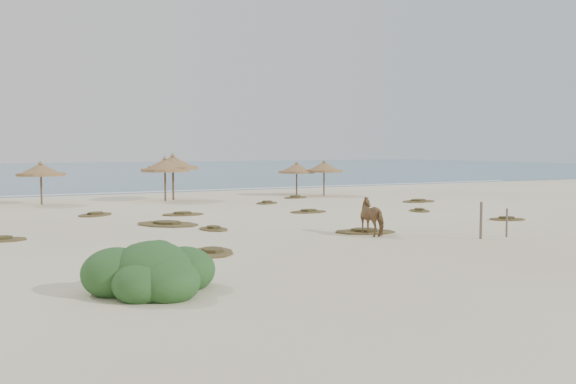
# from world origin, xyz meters

# --- Properties ---
(ground) EXTENTS (160.00, 160.00, 0.00)m
(ground) POSITION_xyz_m (0.00, 0.00, 0.00)
(ground) COLOR beige
(ground) RESTS_ON ground
(ocean) EXTENTS (200.00, 100.00, 0.01)m
(ocean) POSITION_xyz_m (0.00, 75.00, 0.00)
(ocean) COLOR #2A617F
(ocean) RESTS_ON ground
(foam_line) EXTENTS (70.00, 0.60, 0.01)m
(foam_line) POSITION_xyz_m (0.00, 26.00, 0.00)
(foam_line) COLOR white
(foam_line) RESTS_ON ground
(palapa_1) EXTENTS (3.63, 3.63, 2.60)m
(palapa_1) POSITION_xyz_m (-9.39, 18.44, 2.02)
(palapa_1) COLOR brown
(palapa_1) RESTS_ON ground
(palapa_2) EXTENTS (3.59, 3.59, 2.84)m
(palapa_2) POSITION_xyz_m (-2.20, 17.47, 2.21)
(palapa_2) COLOR brown
(palapa_2) RESTS_ON ground
(palapa_3) EXTENTS (3.88, 3.88, 3.02)m
(palapa_3) POSITION_xyz_m (-1.48, 18.12, 2.35)
(palapa_3) COLOR brown
(palapa_3) RESTS_ON ground
(palapa_4) EXTENTS (3.52, 3.52, 2.53)m
(palapa_4) POSITION_xyz_m (9.03, 16.98, 1.96)
(palapa_4) COLOR brown
(palapa_4) RESTS_ON ground
(palapa_5) EXTENTS (3.30, 3.30, 2.41)m
(palapa_5) POSITION_xyz_m (7.34, 17.87, 1.87)
(palapa_5) COLOR brown
(palapa_5) RESTS_ON ground
(horse) EXTENTS (0.79, 1.71, 1.44)m
(horse) POSITION_xyz_m (0.47, -1.41, 0.72)
(horse) COLOR olive
(horse) RESTS_ON ground
(fence_post_near) EXTENTS (0.13, 0.13, 1.37)m
(fence_post_near) POSITION_xyz_m (3.41, -4.05, 0.69)
(fence_post_near) COLOR brown
(fence_post_near) RESTS_ON ground
(fence_post_far) EXTENTS (0.08, 0.08, 1.08)m
(fence_post_far) POSITION_xyz_m (4.62, -4.13, 0.54)
(fence_post_far) COLOR brown
(fence_post_far) RESTS_ON ground
(bush) EXTENTS (3.16, 2.78, 1.41)m
(bush) POSITION_xyz_m (-9.73, -7.19, 0.46)
(bush) COLOR #325B27
(bush) RESTS_ON ground
(scrub_0) EXTENTS (2.09, 1.60, 0.16)m
(scrub_0) POSITION_xyz_m (-12.41, 3.58, 0.05)
(scrub_0) COLOR brown
(scrub_0) RESTS_ON ground
(scrub_1) EXTENTS (3.33, 3.57, 0.16)m
(scrub_1) POSITION_xyz_m (-5.66, 5.40, 0.05)
(scrub_1) COLOR brown
(scrub_1) RESTS_ON ground
(scrub_2) EXTENTS (1.23, 1.70, 0.16)m
(scrub_2) POSITION_xyz_m (-4.45, 2.90, 0.05)
(scrub_2) COLOR brown
(scrub_2) RESTS_ON ground
(scrub_3) EXTENTS (2.04, 1.35, 0.16)m
(scrub_3) POSITION_xyz_m (2.43, 7.31, 0.05)
(scrub_3) COLOR brown
(scrub_3) RESTS_ON ground
(scrub_4) EXTENTS (1.52, 1.83, 0.16)m
(scrub_4) POSITION_xyz_m (7.92, 5.11, 0.05)
(scrub_4) COLOR brown
(scrub_4) RESTS_ON ground
(scrub_5) EXTENTS (2.64, 1.96, 0.16)m
(scrub_5) POSITION_xyz_m (11.66, 9.85, 0.05)
(scrub_5) COLOR brown
(scrub_5) RESTS_ON ground
(scrub_6) EXTENTS (2.44, 2.45, 0.16)m
(scrub_6) POSITION_xyz_m (-7.70, 10.83, 0.05)
(scrub_6) COLOR brown
(scrub_6) RESTS_ON ground
(scrub_7) EXTENTS (2.08, 2.03, 0.16)m
(scrub_7) POSITION_xyz_m (2.77, 13.06, 0.05)
(scrub_7) COLOR brown
(scrub_7) RESTS_ON ground
(scrub_9) EXTENTS (2.85, 2.41, 0.16)m
(scrub_9) POSITION_xyz_m (0.59, -0.62, 0.05)
(scrub_9) COLOR brown
(scrub_9) RESTS_ON ground
(scrub_10) EXTENTS (2.17, 1.78, 0.16)m
(scrub_10) POSITION_xyz_m (6.27, 16.00, 0.05)
(scrub_10) COLOR brown
(scrub_10) RESTS_ON ground
(scrub_11) EXTENTS (1.89, 2.37, 0.16)m
(scrub_11) POSITION_xyz_m (-6.54, -2.56, 0.05)
(scrub_11) COLOR brown
(scrub_11) RESTS_ON ground
(scrub_12) EXTENTS (1.99, 1.70, 0.16)m
(scrub_12) POSITION_xyz_m (8.98, 0.05, 0.05)
(scrub_12) COLOR brown
(scrub_12) RESTS_ON ground
(scrub_13) EXTENTS (2.25, 1.63, 0.16)m
(scrub_13) POSITION_xyz_m (-3.78, 9.03, 0.05)
(scrub_13) COLOR brown
(scrub_13) RESTS_ON ground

